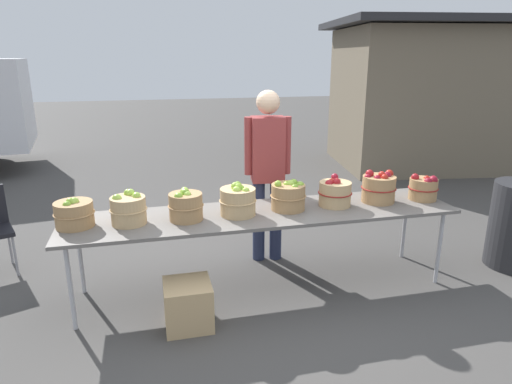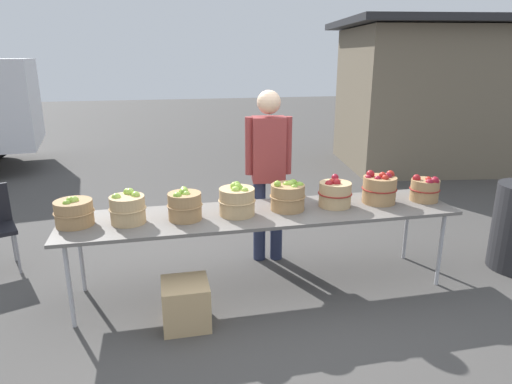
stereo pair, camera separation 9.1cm
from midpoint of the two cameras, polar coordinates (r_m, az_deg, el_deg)
name	(u,v)px [view 1 (the left image)]	position (r m, az deg, el deg)	size (l,w,h in m)	color
ground_plane	(264,287)	(4.34, 0.35, -11.95)	(40.00, 40.00, 0.00)	#474442
market_table	(264,215)	(4.04, 0.36, -2.98)	(3.50, 0.76, 0.75)	slate
apple_basket_green_0	(74,213)	(3.96, -22.67, -2.53)	(0.33, 0.33, 0.25)	#A87F51
apple_basket_green_1	(128,209)	(3.88, -16.51, -2.13)	(0.31, 0.31, 0.28)	tan
apple_basket_green_2	(186,205)	(3.86, -9.57, -1.69)	(0.30, 0.30, 0.28)	#A87F51
apple_basket_green_3	(238,200)	(3.93, -2.97, -1.08)	(0.33, 0.33, 0.30)	tan
apple_basket_green_4	(288,196)	(4.07, 3.49, -0.48)	(0.33, 0.33, 0.28)	#A87F51
apple_basket_red_0	(335,193)	(4.23, 9.35, -0.12)	(0.31, 0.31, 0.28)	tan
apple_basket_red_1	(379,188)	(4.42, 14.71, 0.53)	(0.33, 0.33, 0.31)	#A87F51
apple_basket_red_2	(424,188)	(4.63, 19.97, 0.51)	(0.28, 0.28, 0.26)	#A87F51
vendor_adult	(268,164)	(4.56, 0.91, 3.61)	(0.47, 0.27, 1.78)	#262D4C
food_kiosk	(421,94)	(9.48, 19.90, 11.57)	(3.89, 3.39, 2.74)	#726651
produce_crate	(188,304)	(3.75, -9.31, -13.89)	(0.37, 0.37, 0.37)	tan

